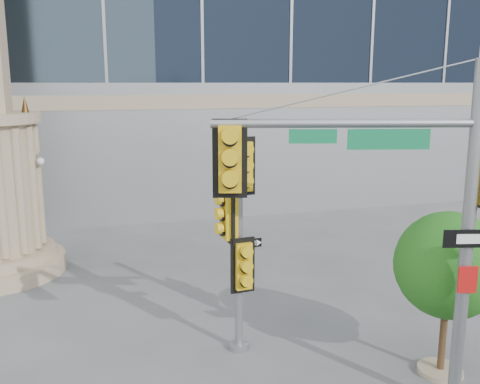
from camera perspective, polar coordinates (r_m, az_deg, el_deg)
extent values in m
cone|color=#472D14|center=(17.97, -21.98, 8.68)|extent=(0.24, 0.24, 0.50)
cylinder|color=slate|center=(10.24, 23.02, -5.22)|extent=(0.23, 0.23, 6.40)
cylinder|color=slate|center=(9.14, 11.13, 7.20)|extent=(4.38, 1.25, 0.15)
cube|color=#0D7141|center=(9.33, 15.59, 5.44)|extent=(1.35, 0.38, 0.34)
cube|color=gold|center=(8.97, -1.09, 3.57)|extent=(0.64, 0.43, 1.33)
cube|color=black|center=(10.07, 23.44, -4.59)|extent=(0.96, 0.27, 0.32)
cube|color=red|center=(10.29, 23.11, -8.59)|extent=(0.34, 0.12, 0.49)
cylinder|color=slate|center=(12.77, -0.11, -16.13)|extent=(0.48, 0.48, 0.12)
cylinder|color=slate|center=(11.84, -0.12, -5.68)|extent=(0.18, 0.18, 4.97)
cube|color=gold|center=(11.24, 0.29, 2.76)|extent=(0.57, 0.33, 1.24)
cube|color=gold|center=(11.58, -1.13, -2.51)|extent=(0.33, 0.57, 1.24)
cube|color=gold|center=(11.77, 0.28, -7.82)|extent=(0.57, 0.33, 1.24)
cube|color=black|center=(11.79, 0.91, -5.51)|extent=(0.62, 0.09, 0.20)
cylinder|color=#9F866C|center=(12.60, 20.56, -17.38)|extent=(0.93, 0.93, 0.10)
cylinder|color=#382314|center=(12.21, 20.86, -13.74)|extent=(0.15, 0.15, 1.87)
sphere|color=#1C6016|center=(11.68, 21.37, -7.25)|extent=(2.18, 2.18, 2.18)
sphere|color=#1C6016|center=(12.25, 22.29, -8.00)|extent=(1.35, 1.35, 1.35)
sphere|color=#1C6016|center=(11.36, 20.60, -9.11)|extent=(1.14, 1.14, 1.14)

